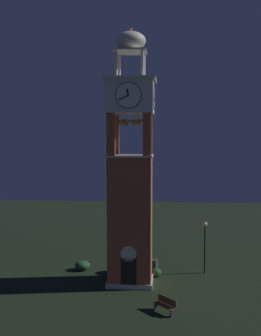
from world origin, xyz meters
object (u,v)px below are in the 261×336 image
Objects in this scene: park_bench at (166,305)px; lamp_post at (205,238)px; clock_tower at (131,182)px; trash_bin at (154,265)px.

park_bench is 0.36× the size of lamp_post.
lamp_post is (5.61, 2.65, -4.61)m from clock_tower.
clock_tower is 7.73m from lamp_post.
clock_tower is at bearing -154.70° from lamp_post.
clock_tower is 7.90m from trash_bin.
trash_bin is (-3.95, 0.58, -2.41)m from lamp_post.
lamp_post is at bearing -8.36° from trash_bin.
trash_bin is (1.66, 3.23, -7.02)m from clock_tower.
clock_tower is 12.43× the size of park_bench.
park_bench is at bearing -110.42° from lamp_post.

